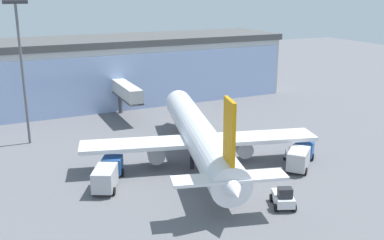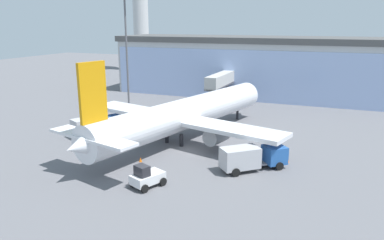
{
  "view_description": "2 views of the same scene",
  "coord_description": "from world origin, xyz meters",
  "px_view_note": "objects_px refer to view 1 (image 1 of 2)",
  "views": [
    {
      "loc": [
        -24.96,
        -45.06,
        21.32
      ],
      "look_at": [
        -1.96,
        5.25,
        5.19
      ],
      "focal_mm": 42.0,
      "sensor_mm": 36.0,
      "label": 1
    },
    {
      "loc": [
        17.54,
        -40.42,
        15.41
      ],
      "look_at": [
        -0.6,
        3.52,
        2.99
      ],
      "focal_mm": 35.0,
      "sensor_mm": 36.0,
      "label": 2
    }
  ],
  "objects_px": {
    "pushback_tug": "(283,198)",
    "safety_cone_wingtip": "(302,151)",
    "apron_light_mast": "(21,62)",
    "fuel_truck": "(300,156)",
    "baggage_cart": "(295,157)",
    "airplane": "(199,135)",
    "catering_truck": "(108,174)",
    "jet_bridge": "(126,92)",
    "safety_cone_nose": "(223,190)"
  },
  "relations": [
    {
      "from": "airplane",
      "to": "catering_truck",
      "type": "bearing_deg",
      "value": 115.01
    },
    {
      "from": "airplane",
      "to": "safety_cone_nose",
      "type": "bearing_deg",
      "value": -174.31
    },
    {
      "from": "jet_bridge",
      "to": "airplane",
      "type": "height_order",
      "value": "airplane"
    },
    {
      "from": "jet_bridge",
      "to": "airplane",
      "type": "bearing_deg",
      "value": -173.47
    },
    {
      "from": "safety_cone_nose",
      "to": "safety_cone_wingtip",
      "type": "bearing_deg",
      "value": 22.13
    },
    {
      "from": "fuel_truck",
      "to": "safety_cone_wingtip",
      "type": "relative_size",
      "value": 12.52
    },
    {
      "from": "jet_bridge",
      "to": "apron_light_mast",
      "type": "height_order",
      "value": "apron_light_mast"
    },
    {
      "from": "baggage_cart",
      "to": "safety_cone_nose",
      "type": "bearing_deg",
      "value": -106.74
    },
    {
      "from": "pushback_tug",
      "to": "safety_cone_wingtip",
      "type": "xyz_separation_m",
      "value": [
        11.62,
        11.87,
        -0.7
      ]
    },
    {
      "from": "fuel_truck",
      "to": "apron_light_mast",
      "type": "bearing_deg",
      "value": 99.57
    },
    {
      "from": "fuel_truck",
      "to": "airplane",
      "type": "bearing_deg",
      "value": 105.97
    },
    {
      "from": "catering_truck",
      "to": "safety_cone_wingtip",
      "type": "bearing_deg",
      "value": -65.12
    },
    {
      "from": "safety_cone_nose",
      "to": "jet_bridge",
      "type": "bearing_deg",
      "value": 91.98
    },
    {
      "from": "safety_cone_wingtip",
      "to": "fuel_truck",
      "type": "bearing_deg",
      "value": -130.86
    },
    {
      "from": "apron_light_mast",
      "to": "safety_cone_nose",
      "type": "xyz_separation_m",
      "value": [
        17.6,
        -26.01,
        -11.48
      ]
    },
    {
      "from": "jet_bridge",
      "to": "safety_cone_wingtip",
      "type": "bearing_deg",
      "value": -147.08
    },
    {
      "from": "pushback_tug",
      "to": "safety_cone_nose",
      "type": "relative_size",
      "value": 6.63
    },
    {
      "from": "fuel_truck",
      "to": "jet_bridge",
      "type": "bearing_deg",
      "value": 71.88
    },
    {
      "from": "catering_truck",
      "to": "apron_light_mast",
      "type": "bearing_deg",
      "value": 44.96
    },
    {
      "from": "apron_light_mast",
      "to": "baggage_cart",
      "type": "bearing_deg",
      "value": -35.11
    },
    {
      "from": "pushback_tug",
      "to": "safety_cone_wingtip",
      "type": "height_order",
      "value": "pushback_tug"
    },
    {
      "from": "airplane",
      "to": "jet_bridge",
      "type": "bearing_deg",
      "value": 20.48
    },
    {
      "from": "fuel_truck",
      "to": "baggage_cart",
      "type": "xyz_separation_m",
      "value": [
        0.81,
        1.99,
        -0.97
      ]
    },
    {
      "from": "catering_truck",
      "to": "safety_cone_nose",
      "type": "distance_m",
      "value": 13.05
    },
    {
      "from": "apron_light_mast",
      "to": "safety_cone_wingtip",
      "type": "distance_m",
      "value": 40.21
    },
    {
      "from": "airplane",
      "to": "pushback_tug",
      "type": "height_order",
      "value": "airplane"
    },
    {
      "from": "jet_bridge",
      "to": "catering_truck",
      "type": "distance_m",
      "value": 27.57
    },
    {
      "from": "safety_cone_nose",
      "to": "pushback_tug",
      "type": "bearing_deg",
      "value": -54.76
    },
    {
      "from": "airplane",
      "to": "catering_truck",
      "type": "height_order",
      "value": "airplane"
    },
    {
      "from": "jet_bridge",
      "to": "safety_cone_wingtip",
      "type": "height_order",
      "value": "jet_bridge"
    },
    {
      "from": "pushback_tug",
      "to": "catering_truck",
      "type": "bearing_deg",
      "value": 72.98
    },
    {
      "from": "baggage_cart",
      "to": "safety_cone_nose",
      "type": "distance_m",
      "value": 13.77
    },
    {
      "from": "pushback_tug",
      "to": "safety_cone_nose",
      "type": "xyz_separation_m",
      "value": [
        -3.92,
        5.55,
        -0.7
      ]
    },
    {
      "from": "airplane",
      "to": "pushback_tug",
      "type": "distance_m",
      "value": 15.21
    },
    {
      "from": "fuel_truck",
      "to": "baggage_cart",
      "type": "distance_m",
      "value": 2.35
    },
    {
      "from": "airplane",
      "to": "catering_truck",
      "type": "distance_m",
      "value": 12.83
    },
    {
      "from": "jet_bridge",
      "to": "baggage_cart",
      "type": "relative_size",
      "value": 3.62
    },
    {
      "from": "jet_bridge",
      "to": "catering_truck",
      "type": "height_order",
      "value": "jet_bridge"
    },
    {
      "from": "safety_cone_wingtip",
      "to": "baggage_cart",
      "type": "bearing_deg",
      "value": -143.71
    },
    {
      "from": "apron_light_mast",
      "to": "safety_cone_nose",
      "type": "bearing_deg",
      "value": -55.92
    },
    {
      "from": "fuel_truck",
      "to": "baggage_cart",
      "type": "relative_size",
      "value": 2.15
    },
    {
      "from": "airplane",
      "to": "baggage_cart",
      "type": "xyz_separation_m",
      "value": [
        11.63,
        -4.74,
        -3.09
      ]
    },
    {
      "from": "catering_truck",
      "to": "pushback_tug",
      "type": "distance_m",
      "value": 19.44
    },
    {
      "from": "baggage_cart",
      "to": "safety_cone_nose",
      "type": "xyz_separation_m",
      "value": [
        -13.03,
        -4.48,
        -0.23
      ]
    },
    {
      "from": "apron_light_mast",
      "to": "pushback_tug",
      "type": "distance_m",
      "value": 39.69
    },
    {
      "from": "jet_bridge",
      "to": "apron_light_mast",
      "type": "relative_size",
      "value": 0.58
    },
    {
      "from": "apron_light_mast",
      "to": "pushback_tug",
      "type": "bearing_deg",
      "value": -55.71
    },
    {
      "from": "apron_light_mast",
      "to": "baggage_cart",
      "type": "distance_m",
      "value": 39.09
    },
    {
      "from": "apron_light_mast",
      "to": "safety_cone_wingtip",
      "type": "xyz_separation_m",
      "value": [
        33.13,
        -19.69,
        -11.48
      ]
    },
    {
      "from": "airplane",
      "to": "fuel_truck",
      "type": "relative_size",
      "value": 5.32
    }
  ]
}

